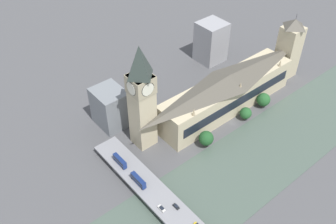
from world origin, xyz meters
The scene contains 15 objects.
ground_plane centered at (0.00, 0.00, 0.00)m, with size 600.00×600.00×0.00m, color #4C4C4F.
river_water centered at (-31.24, 0.00, 0.15)m, with size 50.47×360.00×0.30m, color #47564C.
parliament_hall centered at (14.02, -8.00, 13.91)m, with size 22.51×108.02×27.97m.
clock_tower centered at (23.92, 56.23, 37.02)m, with size 13.67×13.67×70.03m.
victoria_tower centered at (14.08, -73.10, 23.55)m, with size 14.18×14.18×51.09m.
road_bridge centered at (-31.24, 78.01, 4.05)m, with size 132.94×15.13×5.04m.
double_decker_bus_mid centered at (-4.30, 80.97, 7.79)m, with size 11.36×2.60×4.97m.
double_decker_bus_rear centered at (13.92, 80.83, 7.80)m, with size 10.95×2.51×5.04m.
car_northbound_tail centered at (-29.44, 75.16, 5.72)m, with size 4.06×1.75×1.36m.
car_southbound_tail centered at (-25.47, 81.75, 5.72)m, with size 4.74×1.91×1.38m.
city_block_west centered at (51.96, 61.89, 13.30)m, with size 22.03×18.45×26.59m.
city_block_center centered at (66.13, -43.51, 16.58)m, with size 20.17×20.63×33.16m.
tree_embankment_near centered at (-2.77, -9.22, 5.56)m, with size 8.03×8.03×9.58m.
tree_embankment_mid centered at (-1.55, -29.02, 6.29)m, with size 9.45×9.45×11.02m.
tree_embankment_far centered at (-3.95, 28.95, 6.86)m, with size 9.35×9.35×11.55m.
Camera 1 is at (-115.43, 151.96, 169.66)m, focal length 40.00 mm.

